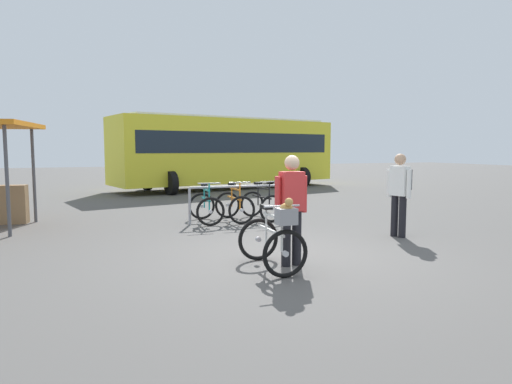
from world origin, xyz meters
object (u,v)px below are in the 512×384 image
(racked_bike_black, at_px, (262,205))
(racked_bike_orange, at_px, (234,206))
(featured_bicycle, at_px, (274,237))
(pedestrian_with_backpack, at_px, (400,190))
(person_with_featured_bike, at_px, (292,205))
(bus_distant, at_px, (228,149))
(racked_bike_teal, at_px, (206,207))

(racked_bike_black, bearing_deg, racked_bike_orange, 178.29)
(featured_bicycle, height_order, pedestrian_with_backpack, pedestrian_with_backpack)
(racked_bike_black, height_order, person_with_featured_bike, person_with_featured_bike)
(racked_bike_black, relative_size, pedestrian_with_backpack, 0.71)
(racked_bike_black, height_order, pedestrian_with_backpack, pedestrian_with_backpack)
(pedestrian_with_backpack, bearing_deg, racked_bike_orange, 128.74)
(racked_bike_black, height_order, featured_bicycle, featured_bicycle)
(person_with_featured_bike, relative_size, bus_distant, 0.16)
(featured_bicycle, bearing_deg, pedestrian_with_backpack, 22.44)
(racked_bike_orange, relative_size, person_with_featured_bike, 0.68)
(racked_bike_black, relative_size, bus_distant, 0.11)
(racked_bike_teal, distance_m, racked_bike_black, 1.40)
(racked_bike_orange, distance_m, person_with_featured_bike, 4.27)
(person_with_featured_bike, bearing_deg, racked_bike_black, 73.68)
(racked_bike_teal, height_order, racked_bike_orange, same)
(racked_bike_orange, bearing_deg, featured_bicycle, -101.34)
(person_with_featured_bike, xyz_separation_m, pedestrian_with_backpack, (2.94, 1.19, 0.03))
(racked_bike_orange, xyz_separation_m, racked_bike_black, (0.70, -0.02, 0.00))
(racked_bike_orange, bearing_deg, pedestrian_with_backpack, -51.26)
(racked_bike_black, xyz_separation_m, bus_distant, (1.92, 8.68, 1.37))
(racked_bike_teal, relative_size, bus_distant, 0.11)
(person_with_featured_bike, bearing_deg, racked_bike_teal, 92.38)
(person_with_featured_bike, bearing_deg, featured_bicycle, -154.18)
(racked_bike_orange, xyz_separation_m, pedestrian_with_backpack, (2.42, -3.01, 0.57))
(person_with_featured_bike, relative_size, pedestrian_with_backpack, 1.00)
(racked_bike_teal, bearing_deg, racked_bike_orange, -1.71)
(racked_bike_black, relative_size, person_with_featured_bike, 0.71)
(person_with_featured_bike, distance_m, bus_distant, 13.26)
(racked_bike_black, xyz_separation_m, pedestrian_with_backpack, (1.72, -2.99, 0.57))
(racked_bike_teal, xyz_separation_m, bus_distant, (3.32, 8.64, 1.37))
(racked_bike_orange, height_order, racked_bike_black, same)
(racked_bike_teal, height_order, pedestrian_with_backpack, pedestrian_with_backpack)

